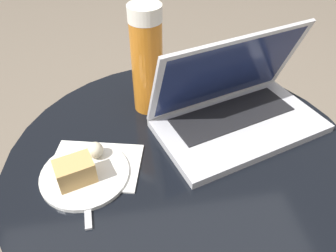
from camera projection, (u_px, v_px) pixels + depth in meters
The scene contains 6 objects.
table at pixel (183, 186), 0.76m from camera, with size 0.75×0.75×0.51m.
napkin at pixel (95, 163), 0.68m from camera, with size 0.21×0.17×0.00m.
laptop at pixel (236, 108), 0.75m from camera, with size 0.42×0.32×0.22m.
beer_glass at pixel (147, 61), 0.74m from camera, with size 0.07×0.07×0.26m.
snack_plate at pixel (83, 171), 0.64m from camera, with size 0.18×0.18×0.06m.
fork at pixel (87, 184), 0.63m from camera, with size 0.03×0.17×0.00m.
Camera 1 is at (-0.11, -0.47, 1.01)m, focal length 35.00 mm.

